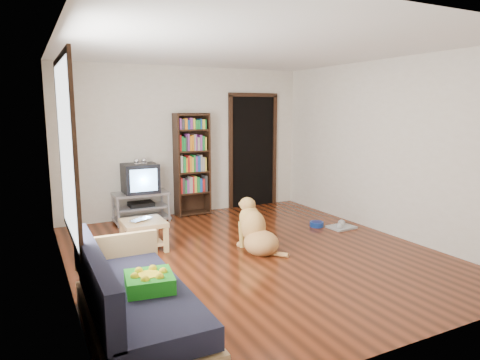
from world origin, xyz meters
name	(u,v)px	position (x,y,z in m)	size (l,w,h in m)	color
ground	(253,253)	(0.00, 0.00, 0.00)	(5.00, 5.00, 0.00)	#5F2510
ceiling	(254,48)	(0.00, 0.00, 2.60)	(5.00, 5.00, 0.00)	white
wall_back	(186,141)	(0.00, 2.50, 1.30)	(4.50, 4.50, 0.00)	beige
wall_front	(414,187)	(0.00, -2.50, 1.30)	(4.50, 4.50, 0.00)	beige
wall_left	(61,165)	(-2.25, 0.00, 1.30)	(5.00, 5.00, 0.00)	beige
wall_right	(385,148)	(2.25, 0.00, 1.30)	(5.00, 5.00, 0.00)	beige
green_cushion	(149,282)	(-1.75, -1.44, 0.48)	(0.38, 0.38, 0.13)	#24971C
laptop	(144,220)	(-1.23, 0.77, 0.41)	(0.33, 0.21, 0.03)	silver
dog_bowl	(317,224)	(1.53, 0.66, 0.04)	(0.22, 0.22, 0.08)	navy
grey_rag	(341,227)	(1.83, 0.41, 0.01)	(0.40, 0.32, 0.03)	#A7A7A7
window	(66,150)	(-2.23, -0.50, 1.50)	(0.03, 1.46, 1.70)	white
doorway	(253,148)	(1.35, 2.48, 1.12)	(1.03, 0.05, 2.19)	black
tv_stand	(141,206)	(-0.90, 2.25, 0.27)	(0.90, 0.45, 0.50)	#99999E
crt_tv	(140,178)	(-0.90, 2.27, 0.74)	(0.55, 0.52, 0.58)	black
bookshelf	(192,159)	(0.05, 2.34, 1.00)	(0.60, 0.30, 1.80)	black
sofa	(134,307)	(-1.87, -1.38, 0.26)	(0.80, 1.80, 0.80)	tan
coffee_table	(144,229)	(-1.23, 0.80, 0.28)	(0.55, 0.55, 0.40)	tan
dog	(256,232)	(0.09, 0.08, 0.26)	(0.50, 0.85, 0.72)	#D18750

